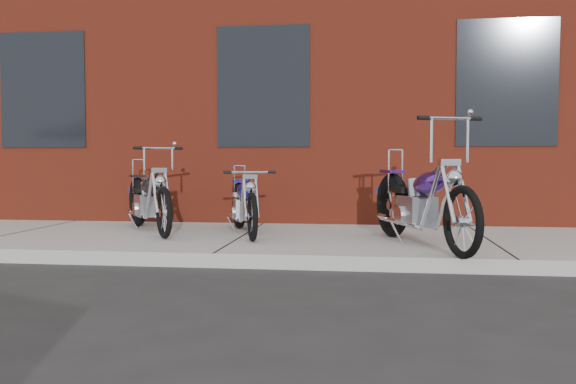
# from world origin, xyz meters

# --- Properties ---
(ground) EXTENTS (120.00, 120.00, 0.00)m
(ground) POSITION_xyz_m (0.00, 0.00, 0.00)
(ground) COLOR #282828
(ground) RESTS_ON ground
(sidewalk) EXTENTS (22.00, 3.00, 0.15)m
(sidewalk) POSITION_xyz_m (0.00, 1.50, 0.07)
(sidewalk) COLOR #A1A1A1
(sidewalk) RESTS_ON ground
(building_brick) EXTENTS (22.00, 10.00, 8.00)m
(building_brick) POSITION_xyz_m (0.00, 8.00, 4.00)
(building_brick) COLOR maroon
(building_brick) RESTS_ON ground
(chopper_purple) EXTENTS (1.01, 2.36, 1.39)m
(chopper_purple) POSITION_xyz_m (2.14, 0.85, 0.60)
(chopper_purple) COLOR black
(chopper_purple) RESTS_ON sidewalk
(chopper_blue) EXTENTS (0.77, 1.94, 0.87)m
(chopper_blue) POSITION_xyz_m (-0.01, 1.67, 0.51)
(chopper_blue) COLOR black
(chopper_blue) RESTS_ON sidewalk
(chopper_third) EXTENTS (1.29, 1.91, 1.12)m
(chopper_third) POSITION_xyz_m (-1.34, 1.78, 0.55)
(chopper_third) COLOR black
(chopper_third) RESTS_ON sidewalk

